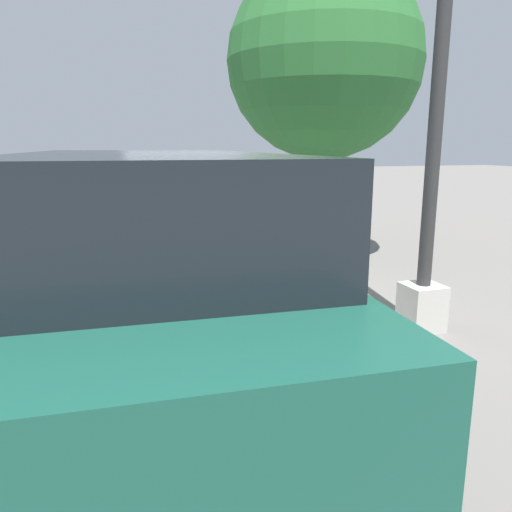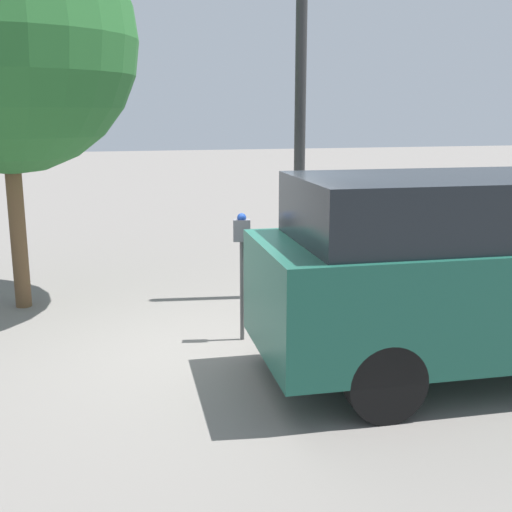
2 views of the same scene
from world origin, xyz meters
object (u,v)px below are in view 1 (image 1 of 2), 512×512
object	(u,v)px
fire_hydrant	(177,211)
parked_van	(149,279)
street_tree	(324,61)
lamp_post	(430,197)
parking_meter_far	(186,189)
parking_meter_near	(259,225)

from	to	relation	value
fire_hydrant	parked_van	bearing A→B (deg)	-9.57
parked_van	street_tree	distance (m)	6.76
street_tree	fire_hydrant	xyz separation A→B (m)	(-5.27, -2.02, -3.33)
lamp_post	parked_van	world-z (taller)	lamp_post
lamp_post	fire_hydrant	bearing A→B (deg)	-170.49
lamp_post	fire_hydrant	xyz separation A→B (m)	(-9.25, -1.55, -1.25)
street_tree	parking_meter_far	bearing A→B (deg)	-158.96
lamp_post	parked_van	size ratio (longest dim) A/B	0.99
parking_meter_near	parking_meter_far	size ratio (longest dim) A/B	1.15
parking_meter_near	parked_van	size ratio (longest dim) A/B	0.31
parking_meter_far	lamp_post	xyz separation A→B (m)	(8.71, 1.35, 0.59)
fire_hydrant	parking_meter_far	bearing A→B (deg)	20.09
parked_van	fire_hydrant	distance (m)	10.48
parking_meter_far	street_tree	bearing A→B (deg)	32.00
parking_meter_near	lamp_post	bearing A→B (deg)	63.82
parking_meter_near	parking_meter_far	distance (m)	7.47
lamp_post	street_tree	world-z (taller)	street_tree
parking_meter_near	lamp_post	world-z (taller)	lamp_post
parking_meter_near	fire_hydrant	bearing A→B (deg)	-169.83
parking_meter_near	parked_van	distance (m)	2.82
street_tree	lamp_post	bearing A→B (deg)	-6.68
parking_meter_far	street_tree	size ratio (longest dim) A/B	0.25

